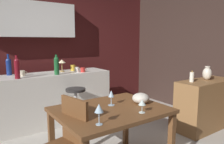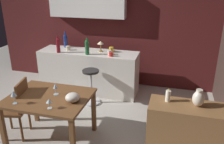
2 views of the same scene
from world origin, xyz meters
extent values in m
plane|color=#B7B2A8|center=(0.00, 0.00, 0.00)|extent=(9.00, 9.00, 0.00)
cube|color=#4C1919|center=(0.00, 2.10, 1.30)|extent=(5.20, 0.10, 2.60)
cube|color=white|center=(-0.30, 1.98, 1.85)|extent=(1.70, 0.32, 0.64)
cube|color=brown|center=(-0.06, -0.34, 0.72)|extent=(1.16, 0.91, 0.04)
cube|color=brown|center=(-0.59, 0.06, 0.35)|extent=(0.06, 0.06, 0.70)
cube|color=brown|center=(0.47, 0.06, 0.35)|extent=(0.06, 0.06, 0.70)
cube|color=brown|center=(-0.59, -0.74, 0.35)|extent=(0.06, 0.06, 0.70)
cube|color=brown|center=(0.47, -0.74, 0.35)|extent=(0.06, 0.06, 0.70)
cube|color=silver|center=(-0.12, 1.44, 0.45)|extent=(2.10, 0.60, 0.90)
cube|color=olive|center=(1.92, -0.24, 0.41)|extent=(1.10, 0.44, 0.82)
cube|color=brown|center=(-0.67, -0.39, 0.46)|extent=(0.48, 0.48, 0.04)
cube|color=brown|center=(-0.49, -0.35, 0.69)|extent=(0.11, 0.38, 0.47)
cylinder|color=brown|center=(-0.79, -0.58, 0.22)|extent=(0.04, 0.04, 0.44)
cylinder|color=brown|center=(-0.86, -0.27, 0.22)|extent=(0.04, 0.04, 0.44)
cylinder|color=brown|center=(-0.48, -0.51, 0.22)|extent=(0.04, 0.04, 0.44)
cylinder|color=brown|center=(-0.54, -0.20, 0.22)|extent=(0.04, 0.04, 0.44)
cylinder|color=#262323|center=(0.12, 0.92, 0.68)|extent=(0.32, 0.32, 0.04)
cylinder|color=silver|center=(0.12, 0.92, 0.34)|extent=(0.04, 0.04, 0.66)
cylinder|color=silver|center=(0.12, 0.92, 0.01)|extent=(0.34, 0.34, 0.03)
cylinder|color=silver|center=(0.12, -0.64, 0.74)|extent=(0.07, 0.07, 0.00)
cylinder|color=silver|center=(0.12, -0.64, 0.78)|extent=(0.01, 0.01, 0.08)
cone|color=silver|center=(0.12, -0.64, 0.85)|extent=(0.08, 0.08, 0.06)
cylinder|color=silver|center=(0.01, -0.25, 0.74)|extent=(0.08, 0.08, 0.00)
cylinder|color=silver|center=(0.01, -0.25, 0.79)|extent=(0.01, 0.01, 0.09)
cone|color=silver|center=(0.01, -0.25, 0.88)|extent=(0.07, 0.07, 0.07)
cylinder|color=silver|center=(-0.39, -0.65, 0.74)|extent=(0.06, 0.06, 0.00)
cylinder|color=silver|center=(-0.39, -0.65, 0.80)|extent=(0.01, 0.01, 0.11)
cone|color=silver|center=(-0.39, -0.65, 0.89)|extent=(0.08, 0.08, 0.07)
ellipsoid|color=beige|center=(0.34, -0.39, 0.80)|extent=(0.20, 0.20, 0.12)
cylinder|color=#1E592D|center=(-0.07, 1.24, 1.03)|extent=(0.08, 0.08, 0.26)
sphere|color=#1E592D|center=(-0.07, 1.24, 1.16)|extent=(0.08, 0.08, 0.08)
cylinder|color=#1E592D|center=(-0.07, 1.24, 1.21)|extent=(0.04, 0.04, 0.05)
cylinder|color=maroon|center=(-0.69, 1.21, 1.03)|extent=(0.08, 0.08, 0.27)
sphere|color=maroon|center=(-0.69, 1.21, 1.17)|extent=(0.08, 0.08, 0.08)
cylinder|color=maroon|center=(-0.69, 1.21, 1.22)|extent=(0.04, 0.04, 0.06)
cylinder|color=navy|center=(-0.73, 1.64, 1.02)|extent=(0.08, 0.08, 0.24)
sphere|color=navy|center=(-0.73, 1.64, 1.14)|extent=(0.08, 0.08, 0.08)
cylinder|color=navy|center=(-0.73, 1.64, 1.21)|extent=(0.03, 0.03, 0.09)
cylinder|color=red|center=(0.42, 1.25, 0.94)|extent=(0.08, 0.08, 0.08)
torus|color=red|center=(0.47, 1.25, 0.95)|extent=(0.05, 0.01, 0.05)
cylinder|color=beige|center=(-0.58, 1.43, 0.94)|extent=(0.09, 0.09, 0.09)
torus|color=beige|center=(-0.52, 1.43, 0.95)|extent=(0.05, 0.01, 0.05)
cylinder|color=white|center=(0.36, 1.37, 0.94)|extent=(0.08, 0.08, 0.08)
torus|color=white|center=(0.41, 1.37, 0.95)|extent=(0.05, 0.01, 0.05)
cylinder|color=gold|center=(0.35, 1.53, 0.95)|extent=(0.09, 0.09, 0.11)
torus|color=gold|center=(0.41, 1.53, 0.96)|extent=(0.05, 0.01, 0.05)
cylinder|color=#A58447|center=(0.13, 1.51, 0.91)|extent=(0.08, 0.08, 0.02)
cylinder|color=#A58447|center=(0.13, 1.51, 0.99)|extent=(0.02, 0.02, 0.14)
cone|color=beige|center=(0.13, 1.51, 1.10)|extent=(0.14, 0.14, 0.06)
cylinder|color=white|center=(1.60, -0.18, 0.90)|extent=(0.07, 0.07, 0.15)
ellipsoid|color=yellow|center=(1.60, -0.18, 0.99)|extent=(0.01, 0.01, 0.03)
ellipsoid|color=beige|center=(1.97, -0.21, 0.92)|extent=(0.15, 0.15, 0.21)
cylinder|color=beige|center=(1.97, -0.21, 1.04)|extent=(0.08, 0.08, 0.02)
camera|label=1|loc=(-1.31, -2.17, 1.47)|focal=34.01mm
camera|label=2|loc=(1.63, -3.04, 2.31)|focal=38.11mm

